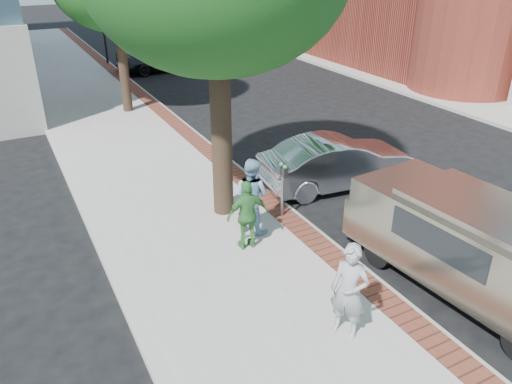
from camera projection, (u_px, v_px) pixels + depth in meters
ground at (279, 243)px, 12.09m from camera, size 120.00×120.00×0.00m
sidewalk at (130, 146)px, 17.78m from camera, size 5.00×60.00×0.15m
brick_strip at (188, 134)px, 18.66m from camera, size 0.60×60.00×0.01m
curb at (197, 134)px, 18.84m from camera, size 0.10×60.00×0.15m
sidewalk_far at (453, 91)px, 24.45m from camera, size 5.00×60.00×0.15m
signal_near at (103, 27)px, 28.91m from camera, size 0.70×0.15×3.80m
signal_far at (276, 15)px, 33.75m from camera, size 0.70×0.15×3.80m
parking_meter at (283, 179)px, 12.56m from camera, size 0.12×0.32×1.47m
person_gray at (349, 291)px, 8.69m from camera, size 0.73×0.81×1.86m
person_officer at (251, 195)px, 12.00m from camera, size 1.08×1.15×1.88m
person_green at (248, 215)px, 11.32m from camera, size 1.02×0.49×1.69m
sedan_silver at (337, 162)px, 14.67m from camera, size 4.73×2.04×1.52m
bg_car at (160, 57)px, 28.29m from camera, size 4.94×2.31×1.64m
van at (470, 242)px, 10.07m from camera, size 2.54×5.62×2.02m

